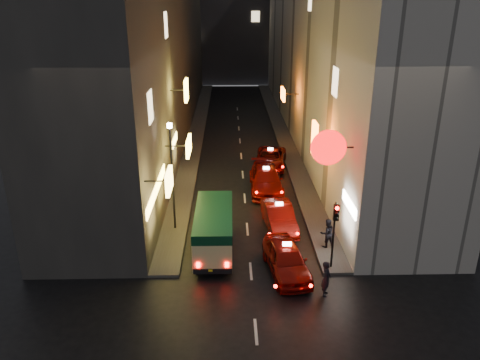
{
  "coord_description": "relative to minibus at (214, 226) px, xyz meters",
  "views": [
    {
      "loc": [
        -1.02,
        -11.38,
        12.66
      ],
      "look_at": [
        -0.43,
        13.0,
        3.09
      ],
      "focal_mm": 35.0,
      "sensor_mm": 36.0,
      "label": 1
    }
  ],
  "objects": [
    {
      "name": "building_right",
      "position": [
        9.85,
        23.49,
        7.51
      ],
      "size": [
        8.08,
        52.0,
        18.0
      ],
      "color": "#B7B2A8",
      "rests_on": "ground"
    },
    {
      "name": "taxi_far",
      "position": [
        4.09,
        13.18,
        -0.66
      ],
      "size": [
        2.91,
        5.46,
        1.82
      ],
      "color": "#6B0A05",
      "rests_on": "ground"
    },
    {
      "name": "pedestrian_crossing",
      "position": [
        5.15,
        -4.04,
        -0.52
      ],
      "size": [
        0.57,
        0.73,
        1.94
      ],
      "primitive_type": "imported",
      "rotation": [
        0.0,
        0.0,
        1.29
      ],
      "color": "black",
      "rests_on": "ground"
    },
    {
      "name": "pedestrian_sidewalk",
      "position": [
        6.0,
        0.1,
        -0.42
      ],
      "size": [
        0.78,
        0.6,
        1.83
      ],
      "primitive_type": "imported",
      "rotation": [
        0.0,
        0.0,
        3.41
      ],
      "color": "black",
      "rests_on": "sidewalk_right"
    },
    {
      "name": "traffic_light",
      "position": [
        5.85,
        -2.03,
        1.2
      ],
      "size": [
        0.26,
        0.43,
        3.5
      ],
      "color": "black",
      "rests_on": "sidewalk_right"
    },
    {
      "name": "taxi_third",
      "position": [
        3.38,
        8.38,
        -0.57
      ],
      "size": [
        2.4,
        5.79,
        2.01
      ],
      "color": "#6B0A05",
      "rests_on": "ground"
    },
    {
      "name": "sidewalk_right",
      "position": [
        6.1,
        23.49,
        -1.41
      ],
      "size": [
        1.5,
        52.0,
        0.15
      ],
      "primitive_type": "cube",
      "color": "#494643",
      "rests_on": "ground"
    },
    {
      "name": "lamp_post",
      "position": [
        -2.35,
        2.49,
        2.24
      ],
      "size": [
        0.28,
        0.28,
        6.22
      ],
      "color": "black",
      "rests_on": "sidewalk_left"
    },
    {
      "name": "taxi_near",
      "position": [
        3.58,
        -2.16,
        -0.61
      ],
      "size": [
        3.0,
        5.76,
        1.92
      ],
      "color": "#6B0A05",
      "rests_on": "ground"
    },
    {
      "name": "building_left",
      "position": [
        -6.14,
        23.49,
        7.51
      ],
      "size": [
        7.56,
        52.0,
        18.0
      ],
      "color": "#3D3A37",
      "rests_on": "ground"
    },
    {
      "name": "building_far",
      "position": [
        1.85,
        55.49,
        9.51
      ],
      "size": [
        30.0,
        10.0,
        22.0
      ],
      "primitive_type": "cube",
      "color": "#303035",
      "rests_on": "ground"
    },
    {
      "name": "taxi_second",
      "position": [
        3.7,
        2.64,
        -0.64
      ],
      "size": [
        2.66,
        5.49,
        1.86
      ],
      "color": "#6B0A05",
      "rests_on": "ground"
    },
    {
      "name": "minibus",
      "position": [
        0.0,
        0.0,
        0.0
      ],
      "size": [
        1.95,
        5.49,
        2.36
      ],
      "color": "#EFE795",
      "rests_on": "ground"
    },
    {
      "name": "sidewalk_left",
      "position": [
        -2.4,
        23.49,
        -1.41
      ],
      "size": [
        1.5,
        52.0,
        0.15
      ],
      "primitive_type": "cube",
      "color": "#494643",
      "rests_on": "ground"
    }
  ]
}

